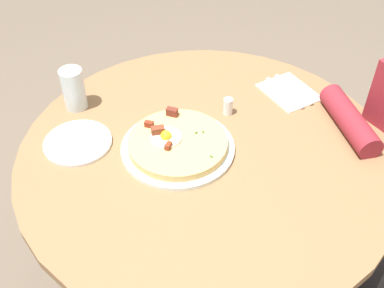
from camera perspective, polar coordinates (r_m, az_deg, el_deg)
name	(u,v)px	position (r m, az deg, el deg)	size (l,w,h in m)	color
dining_table	(205,191)	(1.42, 1.58, -5.77)	(1.04, 1.04, 0.73)	olive
pizza_plate	(178,148)	(1.29, -1.73, -0.45)	(0.31, 0.31, 0.01)	silver
breakfast_pizza	(177,142)	(1.28, -1.85, 0.19)	(0.27, 0.27, 0.05)	tan
bread_plate	(78,143)	(1.34, -13.71, 0.17)	(0.19, 0.19, 0.01)	white
napkin	(289,92)	(1.53, 11.70, 6.23)	(0.17, 0.14, 0.00)	white
fork	(294,89)	(1.53, 12.25, 6.56)	(0.18, 0.01, 0.01)	silver
knife	(285,92)	(1.51, 11.20, 6.18)	(0.18, 0.01, 0.01)	silver
water_glass	(74,89)	(1.44, -14.20, 6.51)	(0.07, 0.07, 0.13)	silver
salt_shaker	(228,106)	(1.40, 4.40, 4.59)	(0.03, 0.03, 0.05)	white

